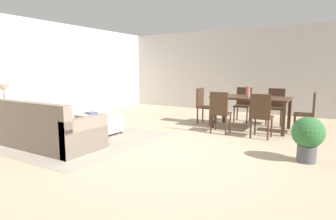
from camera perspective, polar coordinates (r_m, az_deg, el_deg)
name	(u,v)px	position (r m, az deg, el deg)	size (l,w,h in m)	color
ground_plane	(173,150)	(4.99, 1.12, -8.07)	(10.80, 10.80, 0.00)	tan
wall_back	(250,71)	(9.46, 16.48, 7.67)	(9.00, 0.12, 2.70)	beige
wall_left	(37,71)	(8.30, -25.24, 7.16)	(0.12, 11.00, 2.70)	beige
area_rug	(75,138)	(6.05, -18.48, -5.52)	(3.00, 2.80, 0.01)	gray
couch	(46,131)	(5.58, -23.59, -3.89)	(2.05, 0.94, 0.86)	gray
ottoman_table	(95,122)	(6.41, -14.63, -2.44)	(1.15, 0.60, 0.42)	#B7AD9E
side_table	(6,115)	(6.67, -30.20, -0.95)	(0.40, 0.40, 0.59)	brown
table_lamp	(4,89)	(6.62, -30.54, 3.63)	(0.26, 0.26, 0.53)	brown
dining_table	(251,100)	(6.88, 16.57, 1.88)	(1.73, 0.98, 0.76)	#422B1C
dining_chair_near_left	(220,110)	(6.24, 10.53, 0.02)	(0.42, 0.42, 0.92)	#422B1C
dining_chair_near_right	(261,113)	(5.96, 18.44, -0.67)	(0.40, 0.40, 0.92)	#422B1C
dining_chair_far_left	(243,102)	(7.80, 15.08, 1.53)	(0.42, 0.42, 0.92)	#422B1C
dining_chair_far_right	(276,104)	(7.61, 21.11, 1.09)	(0.41, 0.41, 0.92)	#422B1C
dining_chair_head_east	(308,111)	(6.73, 26.73, -0.14)	(0.43, 0.43, 0.92)	#422B1C
dining_chair_head_west	(203,104)	(7.31, 7.23, 1.31)	(0.40, 0.40, 0.92)	#422B1C
vase_centerpiece	(248,91)	(6.88, 16.05, 3.66)	(0.10, 0.10, 0.25)	#B26659
book_on_ottoman	(92,113)	(6.48, -15.32, -0.60)	(0.26, 0.20, 0.03)	#3F4C72
potted_plant	(308,136)	(4.75, 26.64, -4.73)	(0.48, 0.48, 0.70)	#4C4C51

